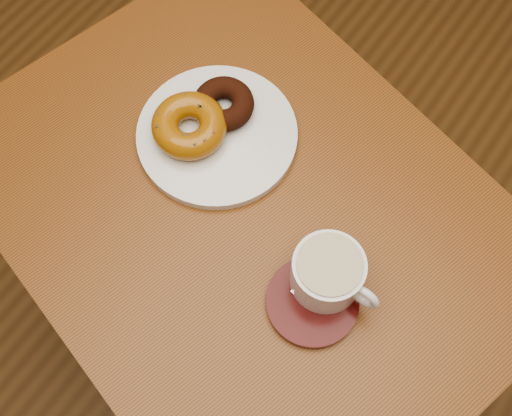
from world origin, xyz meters
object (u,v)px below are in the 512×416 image
Objects in this scene: saucer at (312,302)px; coffee_cup at (329,273)px; cafe_table at (246,237)px; donut_plate at (217,135)px.

coffee_cup reaches higher than saucer.
cafe_table is 0.19m from donut_plate.
saucer is (0.17, -0.07, 0.14)m from cafe_table.
donut_plate is 0.29m from coffee_cup.
cafe_table is 7.62× the size of saucer.
donut_plate is (-0.11, 0.07, 0.14)m from cafe_table.
donut_plate is at bearing 159.89° from coffee_cup.
coffee_cup is at bearing -20.56° from donut_plate.
donut_plate is at bearing 161.00° from cafe_table.
donut_plate is 1.90× the size of coffee_cup.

